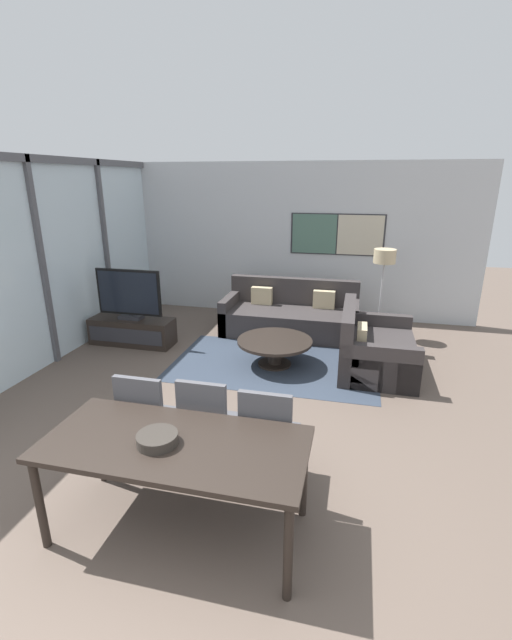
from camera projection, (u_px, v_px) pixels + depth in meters
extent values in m
plane|color=brown|center=(130.00, 592.00, 2.73)|extent=(24.00, 24.00, 0.00)
cube|color=silver|center=(289.00, 241.00, 7.94)|extent=(6.79, 0.06, 2.80)
cube|color=#2D2D33|center=(337.00, 234.00, 7.67)|extent=(1.67, 0.01, 0.73)
cube|color=#4C7060|center=(314.00, 234.00, 7.75)|extent=(0.79, 0.02, 0.69)
cube|color=beige|center=(360.00, 235.00, 7.57)|extent=(0.79, 0.02, 0.69)
cube|color=silver|center=(40.00, 265.00, 5.75)|extent=(0.02, 6.12, 2.80)
cube|color=#515156|center=(25.00, 158.00, 5.32)|extent=(0.07, 6.12, 0.10)
cube|color=#515156|center=(42.00, 265.00, 5.75)|extent=(0.07, 0.08, 2.80)
cube|color=#515156|center=(106.00, 248.00, 7.16)|extent=(0.07, 0.08, 2.80)
cube|color=#333D4C|center=(274.00, 364.00, 6.05)|extent=(2.86, 1.75, 0.01)
cube|color=black|center=(133.00, 331.00, 6.76)|extent=(1.32, 0.45, 0.42)
cube|color=#2D2D33|center=(125.00, 336.00, 6.55)|extent=(1.22, 0.01, 0.23)
cube|color=#2D2D33|center=(131.00, 317.00, 6.69)|extent=(0.36, 0.20, 0.05)
cube|color=#2D2D33|center=(131.00, 313.00, 6.67)|extent=(0.06, 0.03, 0.08)
cube|color=black|center=(129.00, 292.00, 6.56)|extent=(1.05, 0.04, 0.71)
cube|color=black|center=(128.00, 293.00, 6.54)|extent=(0.98, 0.01, 0.64)
cube|color=#383333|center=(290.00, 322.00, 7.20)|extent=(2.23, 0.98, 0.42)
cube|color=#383333|center=(294.00, 302.00, 7.51)|extent=(2.23, 0.16, 0.87)
cube|color=#383333|center=(230.00, 312.00, 7.40)|extent=(0.14, 0.98, 0.60)
cube|color=#383333|center=(353.00, 321.00, 6.94)|extent=(0.14, 0.98, 0.60)
cube|color=#C6B289|center=(262.00, 296.00, 7.42)|extent=(0.36, 0.12, 0.30)
cube|color=#C6B289|center=(324.00, 300.00, 7.18)|extent=(0.36, 0.12, 0.30)
cube|color=#383333|center=(377.00, 355.00, 5.85)|extent=(0.98, 1.44, 0.42)
cube|color=#383333|center=(347.00, 337.00, 5.87)|extent=(0.16, 1.44, 0.87)
cube|color=#383333|center=(379.00, 368.00, 5.23)|extent=(0.98, 0.14, 0.60)
cube|color=#383333|center=(376.00, 333.00, 6.42)|extent=(0.98, 0.14, 0.60)
cube|color=#C6B289|center=(362.00, 337.00, 5.50)|extent=(0.12, 0.36, 0.30)
cylinder|color=black|center=(274.00, 364.00, 6.04)|extent=(0.47, 0.47, 0.03)
cylinder|color=black|center=(275.00, 354.00, 6.00)|extent=(0.19, 0.19, 0.34)
cylinder|color=black|center=(275.00, 341.00, 5.94)|extent=(1.05, 1.05, 0.04)
cube|color=black|center=(175.00, 444.00, 2.99)|extent=(1.86, 0.85, 0.04)
cylinder|color=black|center=(40.00, 504.00, 2.96)|extent=(0.06, 0.06, 0.72)
cylinder|color=black|center=(288.00, 553.00, 2.58)|extent=(0.06, 0.06, 0.72)
cylinder|color=black|center=(100.00, 444.00, 3.64)|extent=(0.06, 0.06, 0.72)
cylinder|color=black|center=(304.00, 475.00, 3.25)|extent=(0.06, 0.06, 0.72)
cube|color=#4C4C51|center=(152.00, 420.00, 3.84)|extent=(0.46, 0.46, 0.06)
cube|color=#4C4C51|center=(139.00, 404.00, 3.57)|extent=(0.42, 0.05, 0.49)
cylinder|color=black|center=(123.00, 452.00, 3.78)|extent=(0.04, 0.04, 0.41)
cylinder|color=black|center=(165.00, 459.00, 3.69)|extent=(0.04, 0.04, 0.41)
cylinder|color=black|center=(145.00, 428.00, 4.15)|extent=(0.04, 0.04, 0.41)
cylinder|color=black|center=(183.00, 433.00, 4.06)|extent=(0.04, 0.04, 0.41)
cube|color=#4C4C51|center=(211.00, 425.00, 3.76)|extent=(0.46, 0.46, 0.06)
cube|color=#4C4C51|center=(201.00, 410.00, 3.49)|extent=(0.42, 0.05, 0.49)
cylinder|color=black|center=(182.00, 459.00, 3.70)|extent=(0.04, 0.04, 0.41)
cylinder|color=black|center=(226.00, 465.00, 3.61)|extent=(0.04, 0.04, 0.41)
cylinder|color=black|center=(199.00, 433.00, 4.06)|extent=(0.04, 0.04, 0.41)
cylinder|color=black|center=(239.00, 439.00, 3.98)|extent=(0.04, 0.04, 0.41)
cube|color=#4C4C51|center=(270.00, 437.00, 3.59)|extent=(0.46, 0.46, 0.06)
cube|color=#4C4C51|center=(265.00, 421.00, 3.32)|extent=(0.42, 0.05, 0.49)
cylinder|color=black|center=(241.00, 472.00, 3.53)|extent=(0.04, 0.04, 0.41)
cylinder|color=black|center=(289.00, 479.00, 3.44)|extent=(0.04, 0.04, 0.41)
cylinder|color=black|center=(253.00, 444.00, 3.90)|extent=(0.04, 0.04, 0.41)
cylinder|color=black|center=(296.00, 450.00, 3.81)|extent=(0.04, 0.04, 0.41)
cylinder|color=#332D28|center=(157.00, 439.00, 2.94)|extent=(0.29, 0.29, 0.08)
torus|color=#332D28|center=(157.00, 435.00, 2.93)|extent=(0.29, 0.29, 0.02)
cylinder|color=#2D2D33|center=(377.00, 336.00, 7.13)|extent=(0.28, 0.28, 0.02)
cylinder|color=#B7B7BC|center=(381.00, 300.00, 6.93)|extent=(0.03, 0.03, 1.21)
cylinder|color=#C6B289|center=(385.00, 256.00, 6.71)|extent=(0.34, 0.34, 0.22)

